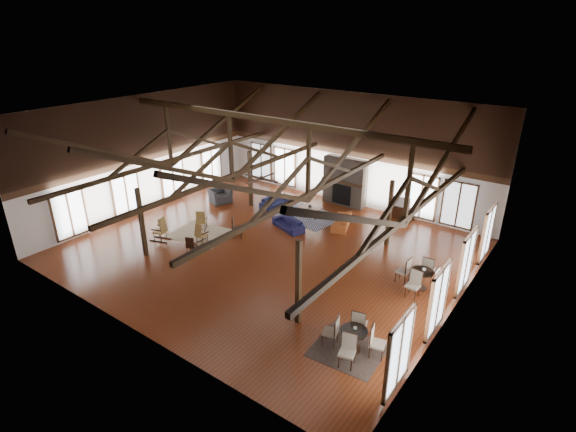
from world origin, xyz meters
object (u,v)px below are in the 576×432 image
Objects in this scene: sofa_navy_front at (288,224)px; tv_console at (402,212)px; sofa_orange at (342,221)px; armchair at (220,196)px; cafe_table_far at (421,276)px; cafe_table_near at (354,336)px; sofa_navy_left at (275,201)px; coffee_table at (309,209)px.

sofa_navy_front is 5.96m from tv_console.
sofa_orange reaches higher than sofa_navy_front.
cafe_table_far is (12.29, -1.98, 0.15)m from armchair.
cafe_table_near is at bearing 12.26° from sofa_orange.
sofa_navy_left is 1.47× the size of tv_console.
tv_console is at bearing 23.31° from coffee_table.
sofa_orange is 1.64× the size of armchair.
armchair is 13.58m from cafe_table_near.
cafe_table_far is at bearing 8.98° from sofa_navy_front.
sofa_navy_left is at bearing 160.68° from cafe_table_far.
sofa_orange is at bearing -60.77° from armchair.
sofa_orange is 7.19m from armchair.
sofa_navy_left is 1.61× the size of armchair.
cafe_table_far reaches higher than sofa_orange.
cafe_table_near reaches higher than coffee_table.
sofa_orange is (1.95, 1.76, 0.01)m from sofa_navy_front.
cafe_table_far is 1.60× the size of tv_console.
coffee_table is at bearing 131.08° from cafe_table_near.
coffee_table is at bearing -56.16° from armchair.
sofa_navy_front is 1.61× the size of armchair.
cafe_table_far reaches higher than coffee_table.
cafe_table_far is at bearing -61.05° from tv_console.
coffee_table is at bearing 111.10° from sofa_navy_front.
sofa_orange is 1.43× the size of coffee_table.
cafe_table_near is at bearing -59.16° from coffee_table.
cafe_table_far is at bearing -34.34° from coffee_table.
coffee_table is 1.15× the size of armchair.
cafe_table_near is at bearing -128.37° from sofa_navy_left.
cafe_table_far is (0.39, 4.58, 0.01)m from cafe_table_near.
armchair is at bearing -167.32° from sofa_navy_front.
sofa_navy_front is 1.41× the size of coffee_table.
tv_console is at bearing -65.32° from sofa_navy_left.
cafe_table_far is 6.68m from tv_console.
sofa_navy_left is 1.40× the size of coffee_table.
sofa_orange is 2.01m from coffee_table.
cafe_table_near reaches higher than sofa_navy_left.
sofa_orange is at bearing 149.08° from cafe_table_far.
cafe_table_near is at bearing -74.76° from tv_console.
cafe_table_far is (5.18, -3.11, 0.24)m from sofa_orange.
armchair is (-7.10, -1.13, 0.10)m from sofa_orange.
tv_console reaches higher than sofa_navy_front.
armchair is at bearing -176.57° from coffee_table.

